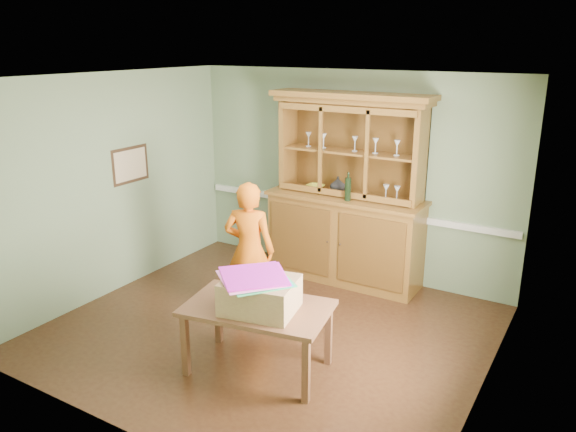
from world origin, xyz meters
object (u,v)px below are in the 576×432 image
Objects in this scene: dining_table at (258,314)px; cardboard_box at (260,295)px; person at (249,250)px; china_hutch at (346,217)px.

cardboard_box reaches higher than dining_table.
person is at bearing 129.07° from cardboard_box.
china_hutch reaches higher than person.
dining_table is at bearing 140.36° from cardboard_box.
cardboard_box is (0.30, -2.47, -0.03)m from china_hutch.
china_hutch is 1.67× the size of dining_table.
china_hutch is 1.54× the size of person.
china_hutch is 2.43m from dining_table.
cardboard_box is at bearing -83.16° from china_hutch.
cardboard_box is at bearing 110.92° from person.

